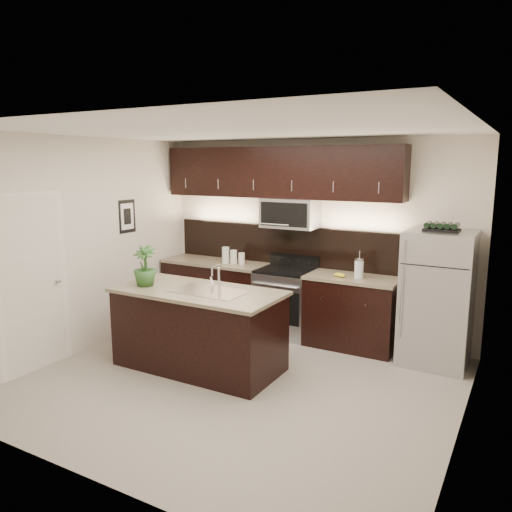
# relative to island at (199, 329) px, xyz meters

# --- Properties ---
(ground) EXTENTS (4.50, 4.50, 0.00)m
(ground) POSITION_rel_island_xyz_m (0.63, -0.15, -0.47)
(ground) COLOR gray
(ground) RESTS_ON ground
(room_walls) EXTENTS (4.52, 4.02, 2.71)m
(room_walls) POSITION_rel_island_xyz_m (0.52, -0.19, 1.22)
(room_walls) COLOR beige
(room_walls) RESTS_ON ground
(counter_run) EXTENTS (3.51, 0.65, 0.94)m
(counter_run) POSITION_rel_island_xyz_m (0.17, 1.54, -0.00)
(counter_run) COLOR black
(counter_run) RESTS_ON ground
(upper_fixtures) EXTENTS (3.49, 0.40, 1.66)m
(upper_fixtures) POSITION_rel_island_xyz_m (0.20, 1.68, 1.67)
(upper_fixtures) COLOR black
(upper_fixtures) RESTS_ON counter_run
(island) EXTENTS (1.96, 0.96, 0.94)m
(island) POSITION_rel_island_xyz_m (0.00, 0.00, 0.00)
(island) COLOR black
(island) RESTS_ON ground
(sink_faucet) EXTENTS (0.84, 0.50, 0.28)m
(sink_faucet) POSITION_rel_island_xyz_m (0.15, 0.01, 0.48)
(sink_faucet) COLOR silver
(sink_faucet) RESTS_ON island
(refrigerator) EXTENTS (0.77, 0.70, 1.60)m
(refrigerator) POSITION_rel_island_xyz_m (2.38, 1.48, 0.33)
(refrigerator) COLOR #B2B2B7
(refrigerator) RESTS_ON ground
(wine_rack) EXTENTS (0.40, 0.25, 0.10)m
(wine_rack) POSITION_rel_island_xyz_m (2.38, 1.48, 1.18)
(wine_rack) COLOR black
(wine_rack) RESTS_ON refrigerator
(plant) EXTENTS (0.33, 0.33, 0.48)m
(plant) POSITION_rel_island_xyz_m (-0.66, -0.14, 0.71)
(plant) COLOR #285120
(plant) RESTS_ON island
(canisters) EXTENTS (0.35, 0.12, 0.24)m
(canisters) POSITION_rel_island_xyz_m (-0.48, 1.50, 0.57)
(canisters) COLOR silver
(canisters) RESTS_ON counter_run
(french_press) EXTENTS (0.12, 0.12, 0.34)m
(french_press) POSITION_rel_island_xyz_m (1.42, 1.49, 0.59)
(french_press) COLOR silver
(french_press) RESTS_ON counter_run
(bananas) EXTENTS (0.19, 0.17, 0.05)m
(bananas) POSITION_rel_island_xyz_m (1.16, 1.46, 0.49)
(bananas) COLOR gold
(bananas) RESTS_ON counter_run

